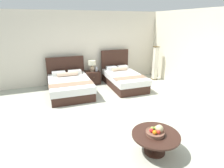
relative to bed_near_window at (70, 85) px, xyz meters
The scene contains 11 objects.
ground_plane 2.31m from the bed_near_window, 63.44° to the right, with size 9.69×10.07×0.02m, color #B0B2A1.
wall_back 1.92m from the bed_near_window, 49.10° to the left, with size 9.69×0.12×2.79m, color beige.
wall_side_right 4.53m from the bed_near_window, 22.08° to the right, with size 0.12×5.67×2.79m, color beige.
bed_near_window is the anchor object (origin of this frame).
bed_near_corner 2.05m from the bed_near_window, ahead, with size 1.21×2.11×1.27m.
nightstand 1.25m from the bed_near_window, 35.52° to the left, with size 0.55×0.50×0.51m.
table_lamp 1.35m from the bed_near_window, 36.27° to the left, with size 0.30×0.30×0.44m.
vase 1.40m from the bed_near_window, 30.11° to the left, with size 0.09×0.09×0.18m.
coffee_table 3.89m from the bed_near_window, 74.11° to the right, with size 0.91×0.91×0.40m.
fruit_bowl 3.90m from the bed_near_window, 74.38° to the right, with size 0.35×0.35×0.20m.
floor_lamp_corner 3.71m from the bed_near_window, ahead, with size 0.21×0.21×1.41m.
Camera 1 is at (-1.79, -4.22, 2.43)m, focal length 29.87 mm.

